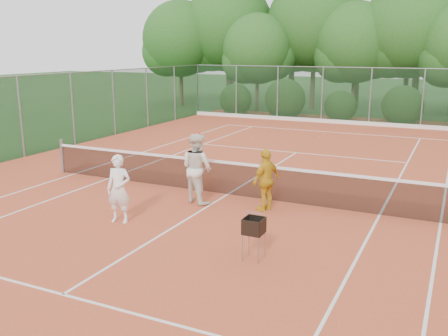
# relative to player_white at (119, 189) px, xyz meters

# --- Properties ---
(ground) EXTENTS (120.00, 120.00, 0.00)m
(ground) POSITION_rel_player_white_xyz_m (1.33, 3.07, -0.82)
(ground) COLOR #1F4619
(ground) RESTS_ON ground
(clay_court) EXTENTS (18.00, 36.00, 0.02)m
(clay_court) POSITION_rel_player_white_xyz_m (1.33, 3.07, -0.81)
(clay_court) COLOR #C34F2D
(clay_court) RESTS_ON ground
(tennis_net) EXTENTS (11.97, 0.10, 1.10)m
(tennis_net) POSITION_rel_player_white_xyz_m (1.33, 3.07, -0.29)
(tennis_net) COLOR gray
(tennis_net) RESTS_ON clay_court
(player_white) EXTENTS (0.65, 0.49, 1.60)m
(player_white) POSITION_rel_player_white_xyz_m (0.00, 0.00, 0.00)
(player_white) COLOR white
(player_white) RESTS_ON clay_court
(player_center_grp) EXTENTS (1.09, 0.97, 1.89)m
(player_center_grp) POSITION_rel_player_white_xyz_m (0.90, 2.14, 0.13)
(player_center_grp) COLOR white
(player_center_grp) RESTS_ON clay_court
(player_yellow) EXTENTS (0.67, 1.00, 1.57)m
(player_yellow) POSITION_rel_player_white_xyz_m (2.77, 2.28, -0.02)
(player_yellow) COLOR gold
(player_yellow) RESTS_ON clay_court
(ball_hopper) EXTENTS (0.36, 0.36, 0.83)m
(ball_hopper) POSITION_rel_player_white_xyz_m (3.63, -0.63, -0.14)
(ball_hopper) COLOR gray
(ball_hopper) RESTS_ON clay_court
(stray_ball_a) EXTENTS (0.07, 0.07, 0.07)m
(stray_ball_a) POSITION_rel_player_white_xyz_m (-1.51, 11.91, -0.77)
(stray_ball_a) COLOR #BAD932
(stray_ball_a) RESTS_ON clay_court
(stray_ball_b) EXTENTS (0.07, 0.07, 0.07)m
(stray_ball_b) POSITION_rel_player_white_xyz_m (1.31, 12.91, -0.77)
(stray_ball_b) COLOR #C3D531
(stray_ball_b) RESTS_ON clay_court
(stray_ball_c) EXTENTS (0.07, 0.07, 0.07)m
(stray_ball_c) POSITION_rel_player_white_xyz_m (1.27, 14.08, -0.77)
(stray_ball_c) COLOR gold
(stray_ball_c) RESTS_ON clay_court
(court_markings) EXTENTS (11.03, 23.83, 0.01)m
(court_markings) POSITION_rel_player_white_xyz_m (1.33, 3.07, -0.80)
(court_markings) COLOR white
(court_markings) RESTS_ON clay_court
(fence_back) EXTENTS (18.07, 0.07, 3.00)m
(fence_back) POSITION_rel_player_white_xyz_m (1.33, 18.07, 0.70)
(fence_back) COLOR #19381E
(fence_back) RESTS_ON clay_court
(tropical_treeline) EXTENTS (32.10, 8.49, 15.03)m
(tropical_treeline) POSITION_rel_player_white_xyz_m (2.76, 23.29, 4.29)
(tropical_treeline) COLOR brown
(tropical_treeline) RESTS_ON ground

